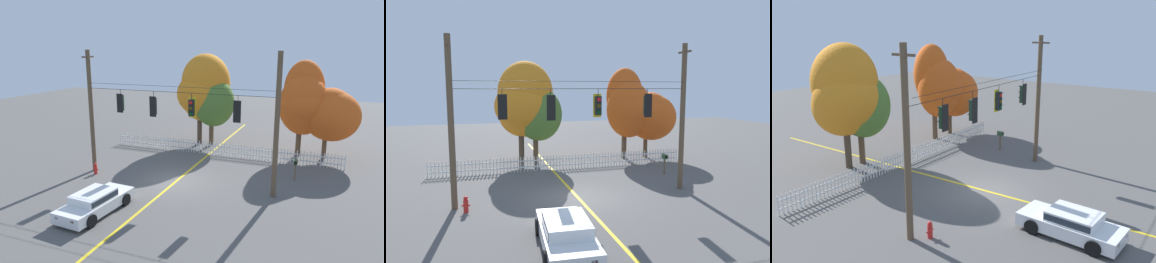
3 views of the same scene
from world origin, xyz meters
The scene contains 15 objects.
ground centered at (0.00, 0.00, 0.00)m, with size 80.00×80.00×0.00m, color #565451.
lane_centerline_stripe centered at (0.00, 0.00, 0.00)m, with size 0.16×36.00×0.01m, color gold.
signal_support_span centered at (0.00, 0.00, 4.05)m, with size 12.20×1.10×7.95m.
traffic_signal_westbound_side centered at (-3.67, -0.01, 4.71)m, with size 0.43×0.38×1.43m.
traffic_signal_northbound_primary centered at (-1.38, -0.01, 4.64)m, with size 0.43×0.38×1.53m.
traffic_signal_northbound_secondary centered at (1.07, 0.01, 4.70)m, with size 0.43×0.38×1.45m.
traffic_signal_eastbound_side centered at (3.80, -0.01, 4.68)m, with size 0.43×0.38×1.49m.
white_picket_fence centered at (0.88, 6.33, 0.50)m, with size 17.70×0.06×1.00m.
autumn_maple_near_fence centered at (-1.47, 9.12, 4.51)m, with size 4.34×4.12×7.56m.
autumn_maple_mid centered at (-0.41, 8.74, 3.74)m, with size 3.41×3.03×5.65m.
autumn_oak_far_east centered at (6.59, 8.48, 4.20)m, with size 3.70×3.59×7.18m.
autumn_maple_far_west centered at (8.51, 8.33, 3.41)m, with size 4.00×3.42×5.27m.
parked_car centered at (-1.98, -5.36, 0.60)m, with size 2.10×4.42×1.15m.
fire_hydrant centered at (-5.44, -0.62, 0.37)m, with size 0.38×0.22×0.75m.
roadside_mailbox centered at (6.79, 3.09, 1.08)m, with size 0.25×0.44×1.33m.
Camera 2 is at (-4.77, -16.40, 5.56)m, focal length 32.17 mm.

